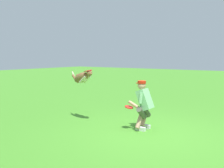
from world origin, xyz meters
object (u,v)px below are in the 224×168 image
(person, at_px, (144,104))
(frisbee_flying, at_px, (88,71))
(frisbee_held, at_px, (129,107))
(dog, at_px, (82,77))

(person, relative_size, frisbee_flying, 5.17)
(frisbee_flying, relative_size, frisbee_held, 1.10)
(person, distance_m, frisbee_held, 0.40)
(dog, xyz_separation_m, frisbee_held, (-1.68, 0.04, -0.70))
(dog, xyz_separation_m, frisbee_flying, (-0.31, 0.08, 0.21))
(frisbee_held, bearing_deg, dog, -1.52)
(frisbee_held, bearing_deg, frisbee_flying, 1.36)
(person, distance_m, dog, 2.07)
(frisbee_flying, height_order, frisbee_held, frisbee_flying)
(dog, relative_size, frisbee_flying, 4.21)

